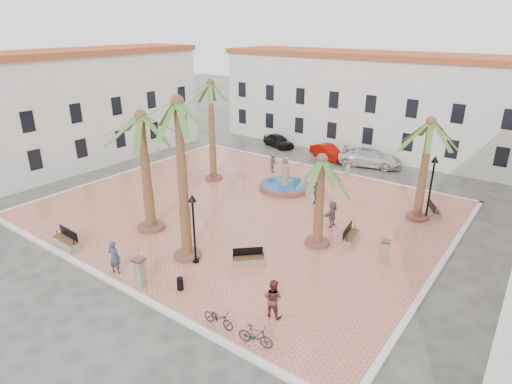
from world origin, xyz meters
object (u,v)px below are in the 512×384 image
at_px(palm_nw, 210,94).
at_px(lamppost_e, 432,177).
at_px(fountain, 285,186).
at_px(bicycle_a, 218,318).
at_px(cyclist_a, 114,257).
at_px(palm_s, 178,120).
at_px(pedestrian_east, 332,214).
at_px(lamppost_s, 193,217).
at_px(bollard_e, 385,251).
at_px(bench_e, 350,237).
at_px(car_black, 278,141).
at_px(palm_e, 321,172).
at_px(pedestrian_fountain_a, 285,168).
at_px(palm_sw, 142,131).
at_px(bench_ne, 434,211).
at_px(bollard_n, 348,169).
at_px(bench_se, 248,260).
at_px(pedestrian_fountain_b, 316,192).
at_px(litter_bin, 180,284).
at_px(car_white, 370,158).
at_px(palm_ne, 429,134).
at_px(bench_s, 66,242).
at_px(cyclist_b, 273,298).
at_px(car_red, 328,152).
at_px(bollard_se, 140,272).
at_px(bicycle_b, 256,336).
at_px(car_silver, 372,158).

relative_size(palm_nw, lamppost_e, 1.87).
height_order(fountain, bicycle_a, fountain).
bearing_deg(cyclist_a, palm_s, -137.11).
bearing_deg(pedestrian_east, palm_nw, -100.91).
relative_size(lamppost_s, bollard_e, 3.12).
xyz_separation_m(fountain, bench_e, (7.70, -4.83, -0.00)).
bearing_deg(bicycle_a, car_black, 25.95).
height_order(palm_e, lamppost_s, palm_e).
relative_size(palm_nw, pedestrian_fountain_a, 4.24).
distance_m(palm_sw, cyclist_a, 7.37).
relative_size(bench_ne, bollard_n, 1.34).
bearing_deg(bench_ne, bench_se, 123.57).
distance_m(fountain, pedestrian_east, 6.94).
bearing_deg(lamppost_s, bicycle_a, -35.86).
bearing_deg(bollard_e, lamppost_e, 88.32).
bearing_deg(pedestrian_fountain_b, bollard_n, 96.50).
relative_size(fountain, bollard_e, 3.12).
xyz_separation_m(litter_bin, car_white, (-0.42, 24.06, 0.30)).
xyz_separation_m(palm_sw, bench_e, (10.75, 5.83, -5.94)).
bearing_deg(pedestrian_east, car_black, -137.10).
xyz_separation_m(fountain, pedestrian_fountain_b, (3.28, -1.01, 0.57)).
distance_m(palm_ne, bench_s, 22.50).
xyz_separation_m(lamppost_s, cyclist_b, (5.88, -1.27, -1.76)).
height_order(bollard_n, car_white, car_white).
relative_size(bench_ne, lamppost_e, 0.39).
height_order(bicycle_a, car_black, car_black).
distance_m(pedestrian_fountain_a, car_red, 7.68).
relative_size(fountain, palm_sw, 0.53).
distance_m(bollard_se, car_red, 24.85).
bearing_deg(bench_ne, palm_s, 115.82).
height_order(bicycle_a, pedestrian_fountain_b, pedestrian_fountain_b).
xyz_separation_m(palm_e, car_black, (-13.68, 16.42, -3.95)).
distance_m(bollard_se, bicycle_b, 7.00).
bearing_deg(lamppost_e, car_white, 130.72).
relative_size(palm_sw, litter_bin, 11.81).
height_order(pedestrian_fountain_a, pedestrian_fountain_b, pedestrian_fountain_a).
bearing_deg(palm_sw, lamppost_s, -14.10).
height_order(palm_sw, palm_s, palm_s).
relative_size(bench_se, car_silver, 0.30).
distance_m(bollard_se, bicycle_a, 5.06).
bearing_deg(car_silver, bollard_se, 160.03).
xyz_separation_m(palm_sw, car_red, (1.72, 20.23, -5.71)).
xyz_separation_m(palm_e, bench_ne, (4.27, 8.30, -4.22)).
bearing_deg(litter_bin, car_black, 113.46).
xyz_separation_m(bench_s, car_silver, (8.11, 24.98, 0.32)).
bearing_deg(bench_se, cyclist_b, -82.16).
xyz_separation_m(palm_e, car_silver, (-3.34, 16.13, -3.85)).
height_order(fountain, palm_ne, palm_ne).
bearing_deg(bicycle_a, bollard_e, -24.48).
height_order(cyclist_b, pedestrian_east, cyclist_b).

